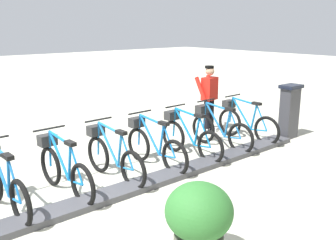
% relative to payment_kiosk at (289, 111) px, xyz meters
% --- Properties ---
extents(ground_plane, '(60.00, 60.00, 0.00)m').
position_rel_payment_kiosk_xyz_m(ground_plane, '(-0.05, 5.27, -0.67)').
color(ground_plane, beige).
extents(dock_rail_base, '(0.44, 9.91, 0.10)m').
position_rel_payment_kiosk_xyz_m(dock_rail_base, '(-0.05, 5.27, -0.62)').
color(dock_rail_base, '#47474C').
rests_on(dock_rail_base, ground).
extents(payment_kiosk, '(0.36, 0.52, 1.28)m').
position_rel_payment_kiosk_xyz_m(payment_kiosk, '(0.00, 0.00, 0.00)').
color(payment_kiosk, '#38383D').
rests_on(payment_kiosk, ground).
extents(bike_docked_0, '(1.72, 0.54, 1.02)m').
position_rel_payment_kiosk_xyz_m(bike_docked_0, '(0.57, 0.91, -0.24)').
color(bike_docked_0, black).
rests_on(bike_docked_0, ground).
extents(bike_docked_1, '(1.72, 0.54, 1.02)m').
position_rel_payment_kiosk_xyz_m(bike_docked_1, '(0.57, 1.82, -0.24)').
color(bike_docked_1, black).
rests_on(bike_docked_1, ground).
extents(bike_docked_2, '(1.72, 0.54, 1.02)m').
position_rel_payment_kiosk_xyz_m(bike_docked_2, '(0.57, 2.73, -0.24)').
color(bike_docked_2, black).
rests_on(bike_docked_2, ground).
extents(bike_docked_3, '(1.72, 0.54, 1.02)m').
position_rel_payment_kiosk_xyz_m(bike_docked_3, '(0.57, 3.65, -0.24)').
color(bike_docked_3, black).
rests_on(bike_docked_3, ground).
extents(bike_docked_4, '(1.72, 0.54, 1.02)m').
position_rel_payment_kiosk_xyz_m(bike_docked_4, '(0.57, 4.56, -0.24)').
color(bike_docked_4, black).
rests_on(bike_docked_4, ground).
extents(bike_docked_5, '(1.72, 0.54, 1.02)m').
position_rel_payment_kiosk_xyz_m(bike_docked_5, '(0.57, 5.47, -0.24)').
color(bike_docked_5, black).
rests_on(bike_docked_5, ground).
extents(bike_docked_6, '(1.72, 0.54, 1.02)m').
position_rel_payment_kiosk_xyz_m(bike_docked_6, '(0.57, 6.38, -0.24)').
color(bike_docked_6, black).
rests_on(bike_docked_6, ground).
extents(worker_near_rack, '(0.50, 0.67, 1.66)m').
position_rel_payment_kiosk_xyz_m(worker_near_rack, '(1.62, 1.04, 0.24)').
color(worker_near_rack, white).
rests_on(worker_near_rack, ground).
extents(planter_bush, '(0.76, 0.76, 0.97)m').
position_rel_payment_kiosk_xyz_m(planter_bush, '(-2.14, 5.15, -0.12)').
color(planter_bush, '#59544C').
rests_on(planter_bush, ground).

